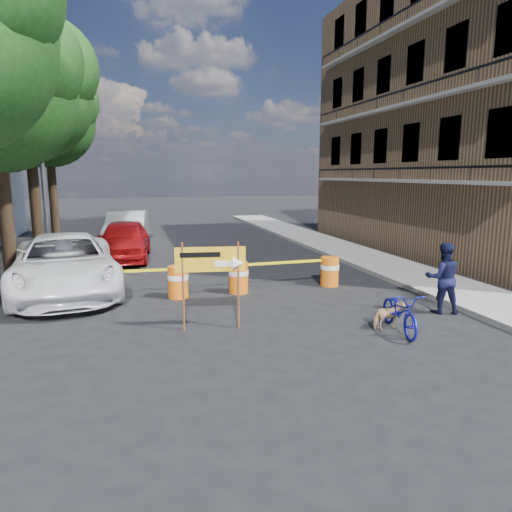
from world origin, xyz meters
TOP-DOWN VIEW (x-y plane):
  - ground at (0.00, 0.00)m, footprint 120.00×120.00m
  - sidewalk_east at (6.20, 6.00)m, footprint 2.40×40.00m
  - apartment_building at (12.00, 8.00)m, footprint 8.00×16.00m
  - tree_mid_b at (-6.73, 12.00)m, footprint 5.67×5.40m
  - tree_far at (-6.74, 17.00)m, footprint 5.04×4.80m
  - streetlamp at (-5.93, 9.50)m, footprint 1.25×0.18m
  - barrel_far_left at (-3.63, 3.24)m, footprint 0.58×0.58m
  - barrel_mid_left at (-1.70, 3.12)m, footprint 0.58×0.58m
  - barrel_mid_right at (0.06, 3.20)m, footprint 0.58×0.58m
  - barrel_far_right at (2.97, 3.28)m, footprint 0.58×0.58m
  - detour_sign at (-1.06, 0.20)m, footprint 1.53×0.39m
  - pedestrian at (4.50, -0.04)m, footprint 1.04×0.93m
  - bicycle at (2.69, -1.01)m, footprint 0.76×1.02m
  - dog at (2.56, -0.81)m, footprint 0.77×0.43m
  - suv_white at (-4.80, 4.52)m, footprint 3.56×6.42m
  - sedan_red at (-3.18, 9.56)m, footprint 2.25×4.86m
  - sedan_silver at (-3.08, 13.16)m, footprint 2.22×5.19m

SIDE VIEW (x-z plane):
  - ground at x=0.00m, z-range 0.00..0.00m
  - sidewalk_east at x=6.20m, z-range 0.00..0.15m
  - dog at x=2.56m, z-range 0.00..0.61m
  - barrel_far_left at x=-3.63m, z-range 0.02..0.92m
  - barrel_mid_left at x=-1.70m, z-range 0.02..0.92m
  - barrel_mid_right at x=0.06m, z-range 0.02..0.92m
  - barrel_far_right at x=2.97m, z-range 0.02..0.92m
  - sedan_red at x=-3.18m, z-range 0.00..1.61m
  - sedan_silver at x=-3.08m, z-range 0.00..1.66m
  - suv_white at x=-4.80m, z-range 0.00..1.70m
  - bicycle at x=2.69m, z-range 0.00..1.77m
  - pedestrian at x=4.50m, z-range 0.00..1.78m
  - detour_sign at x=-1.06m, z-range 0.47..2.45m
  - streetlamp at x=-5.93m, z-range 0.38..8.38m
  - apartment_building at x=12.00m, z-range 0.00..12.00m
  - tree_far at x=-6.74m, z-range 1.80..10.64m
  - tree_mid_b at x=-6.73m, z-range 1.90..11.53m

